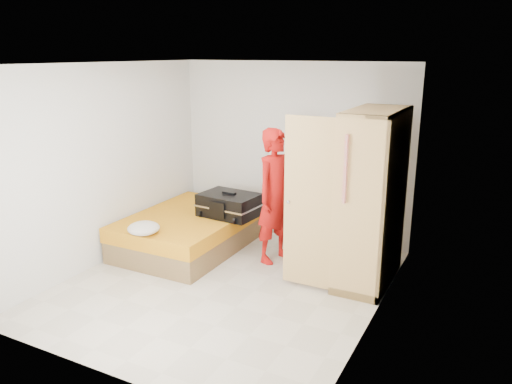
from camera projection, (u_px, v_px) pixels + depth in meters
The scene contains 7 objects.
room at pixel (224, 180), 5.72m from camera, with size 4.00×4.02×2.60m.
bed at pixel (189, 231), 7.12m from camera, with size 1.42×2.02×0.50m.
wardrobe at pixel (366, 203), 5.90m from camera, with size 1.17×1.20×2.10m.
person at pixel (276, 196), 6.55m from camera, with size 0.65×0.43×1.79m, color red.
suitcase at pixel (229, 205), 6.99m from camera, with size 0.85×0.66×0.34m.
round_cushion at pixel (144, 228), 6.29m from camera, with size 0.41×0.41×0.15m, color silver.
pillow at pixel (226, 197), 7.72m from camera, with size 0.57×0.29×0.10m, color silver.
Camera 1 is at (2.87, -4.76, 2.72)m, focal length 35.00 mm.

